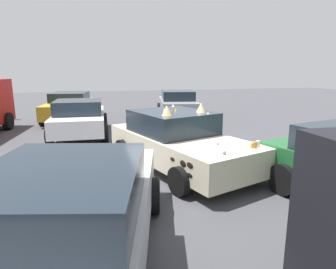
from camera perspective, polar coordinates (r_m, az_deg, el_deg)
name	(u,v)px	position (r m, az deg, el deg)	size (l,w,h in m)	color
ground_plane	(179,168)	(7.46, 2.24, -6.64)	(60.00, 60.00, 0.00)	#47474C
art_car_decorated	(178,141)	(7.32, 1.92, -1.24)	(4.73, 3.10, 1.67)	beige
parked_sedan_behind_left	(70,106)	(15.38, -18.81, 5.34)	(4.62, 2.53, 1.38)	gold
parked_sedan_row_back_center	(80,118)	(11.50, -17.00, 3.17)	(4.23, 2.18, 1.38)	white
parked_sedan_row_back_far	(72,217)	(3.79, -18.45, -15.08)	(4.82, 2.85, 1.44)	silver
parked_sedan_near_right	(177,104)	(15.56, 1.85, 6.06)	(4.64, 2.61, 1.42)	gray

